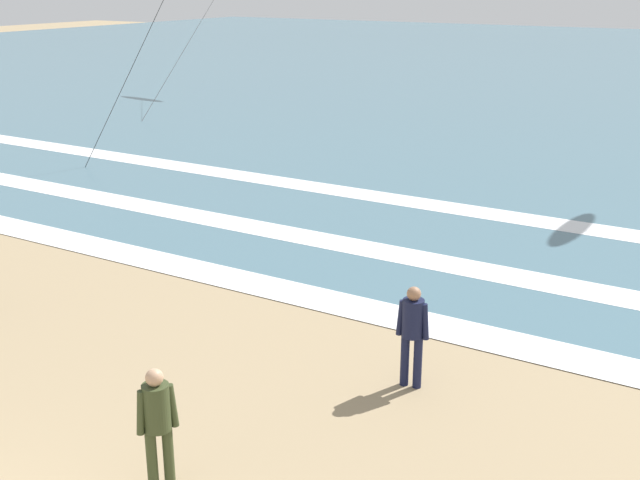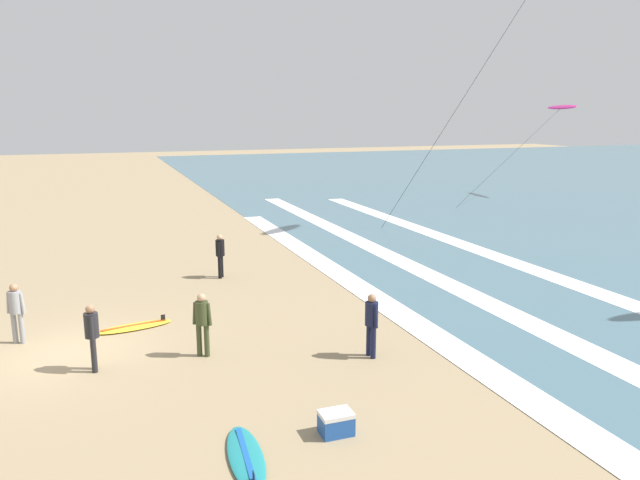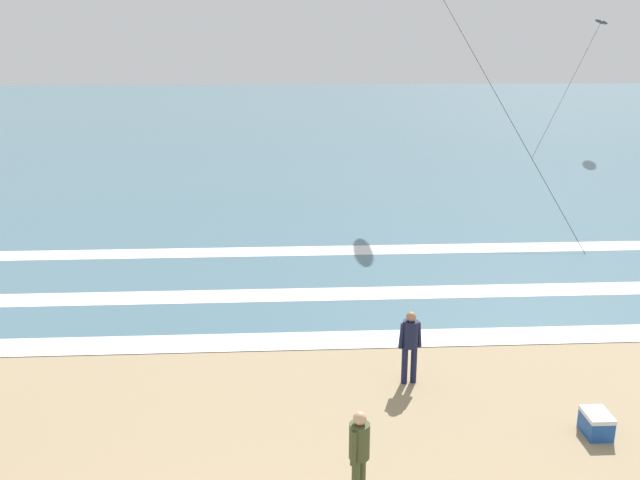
% 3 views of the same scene
% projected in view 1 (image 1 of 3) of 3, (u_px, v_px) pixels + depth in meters
% --- Properties ---
extents(wave_foam_shoreline, '(37.79, 1.00, 0.01)m').
position_uv_depth(wave_foam_shoreline, '(373.00, 311.00, 14.54)').
color(wave_foam_shoreline, white).
rests_on(wave_foam_shoreline, ocean_surface).
extents(wave_foam_mid_break, '(53.04, 1.00, 0.01)m').
position_uv_depth(wave_foam_mid_break, '(478.00, 270.00, 16.59)').
color(wave_foam_mid_break, white).
rests_on(wave_foam_mid_break, ocean_surface).
extents(wave_foam_outer_break, '(44.46, 1.04, 0.01)m').
position_uv_depth(wave_foam_outer_break, '(437.00, 206.00, 21.23)').
color(wave_foam_outer_break, white).
rests_on(wave_foam_outer_break, ocean_surface).
extents(surfer_mid_group, '(0.52, 0.32, 1.60)m').
position_uv_depth(surfer_mid_group, '(413.00, 328.00, 11.62)').
color(surfer_mid_group, '#141938').
rests_on(surfer_mid_group, ground).
extents(surfer_left_near, '(0.35, 0.47, 1.60)m').
position_uv_depth(surfer_left_near, '(157.00, 419.00, 9.22)').
color(surfer_left_near, '#384223').
rests_on(surfer_left_near, ground).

